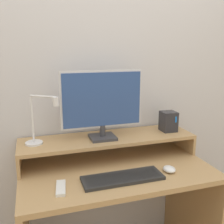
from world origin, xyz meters
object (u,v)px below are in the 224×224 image
Objects in this scene: monitor at (102,103)px; remote_control at (61,188)px; mouse at (169,169)px; desk_lamp at (40,125)px; keyboard at (123,178)px; router_dock at (168,121)px.

remote_control is at bearing -135.14° from monitor.
remote_control is at bearing -179.11° from mouse.
keyboard is (0.41, -0.30, -0.25)m from desk_lamp.
remote_control is (-0.63, -0.01, -0.01)m from mouse.
monitor is at bearing -0.47° from desk_lamp.
monitor is 0.57m from remote_control.
remote_control is at bearing -179.37° from keyboard.
keyboard is 5.32× the size of mouse.
monitor is at bearing 95.71° from keyboard.
desk_lamp reaches higher than router_dock.
monitor reaches higher than remote_control.
monitor is 0.56m from mouse.
monitor is 0.47m from keyboard.
keyboard reaches higher than remote_control.
monitor reaches higher than keyboard.
keyboard is at bearing -36.54° from desk_lamp.
mouse is at bearing -23.02° from desk_lamp.
monitor reaches higher than desk_lamp.
router_dock is 0.31× the size of keyboard.
desk_lamp reaches higher than remote_control.
keyboard is (0.03, -0.30, -0.36)m from monitor.
monitor is 3.39× the size of remote_control.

